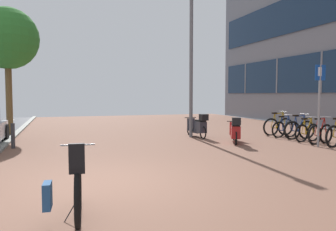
% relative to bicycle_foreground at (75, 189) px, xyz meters
% --- Properties ---
extents(ground, '(21.00, 40.00, 0.13)m').
position_rel_bicycle_foreground_xyz_m(ground, '(1.89, 1.66, -0.42)').
color(ground, '#2B2C32').
extents(bicycle_foreground, '(0.71, 1.41, 1.11)m').
position_rel_bicycle_foreground_xyz_m(bicycle_foreground, '(0.00, 0.00, 0.00)').
color(bicycle_foreground, black).
rests_on(bicycle_foreground, ground).
extents(bicycle_rack_01, '(1.31, 0.47, 0.97)m').
position_rel_bicycle_foreground_xyz_m(bicycle_rack_01, '(8.32, 4.50, -0.06)').
color(bicycle_rack_01, black).
rests_on(bicycle_rack_01, ground).
extents(bicycle_rack_02, '(1.26, 0.48, 0.92)m').
position_rel_bicycle_foreground_xyz_m(bicycle_rack_02, '(8.31, 5.13, -0.07)').
color(bicycle_rack_02, black).
rests_on(bicycle_rack_02, ground).
extents(bicycle_rack_03, '(1.38, 0.48, 1.00)m').
position_rel_bicycle_foreground_xyz_m(bicycle_rack_03, '(8.49, 5.76, -0.05)').
color(bicycle_rack_03, black).
rests_on(bicycle_rack_03, ground).
extents(bicycle_rack_04, '(1.29, 0.48, 0.92)m').
position_rel_bicycle_foreground_xyz_m(bicycle_rack_04, '(8.31, 6.39, -0.07)').
color(bicycle_rack_04, black).
rests_on(bicycle_rack_04, ground).
extents(bicycle_rack_05, '(1.46, 0.48, 1.03)m').
position_rel_bicycle_foreground_xyz_m(bicycle_rack_05, '(8.47, 7.03, -0.04)').
color(bicycle_rack_05, black).
rests_on(bicycle_rack_05, ground).
extents(scooter_near, '(0.94, 1.53, 0.95)m').
position_rel_bicycle_foreground_xyz_m(scooter_near, '(5.60, 5.51, 0.03)').
color(scooter_near, black).
rests_on(scooter_near, ground).
extents(scooter_mid, '(0.52, 1.67, 0.97)m').
position_rel_bicycle_foreground_xyz_m(scooter_mid, '(5.02, 7.38, 0.04)').
color(scooter_mid, black).
rests_on(scooter_mid, ground).
extents(parking_sign, '(0.40, 0.07, 2.64)m').
position_rel_bicycle_foreground_xyz_m(parking_sign, '(7.78, 4.01, 1.23)').
color(parking_sign, gray).
rests_on(parking_sign, ground).
extents(lamp_post, '(0.20, 0.52, 5.76)m').
position_rel_bicycle_foreground_xyz_m(lamp_post, '(4.77, 7.58, 2.80)').
color(lamp_post, slate).
rests_on(lamp_post, ground).
extents(street_tree, '(2.58, 2.58, 5.34)m').
position_rel_bicycle_foreground_xyz_m(street_tree, '(-2.22, 10.88, 3.62)').
color(street_tree, brown).
rests_on(street_tree, ground).
extents(bollard_far, '(0.12, 0.12, 0.79)m').
position_rel_bicycle_foreground_xyz_m(bollard_far, '(-1.59, 6.69, -0.00)').
color(bollard_far, '#38383D').
rests_on(bollard_far, ground).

